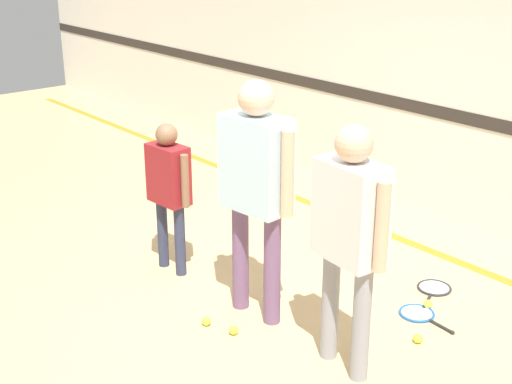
{
  "coord_description": "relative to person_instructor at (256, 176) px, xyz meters",
  "views": [
    {
      "loc": [
        3.72,
        -3.08,
        2.67
      ],
      "look_at": [
        0.24,
        -0.11,
        0.95
      ],
      "focal_mm": 50.0,
      "sensor_mm": 36.0,
      "label": 1
    }
  ],
  "objects": [
    {
      "name": "person_student_right",
      "position": [
        0.87,
        -0.01,
        -0.07
      ],
      "size": [
        0.61,
        0.29,
        1.61
      ],
      "rotation": [
        0.0,
        0.0,
        3.04
      ],
      "color": "gray",
      "rests_on": "ground_plane"
    },
    {
      "name": "floor_stripe",
      "position": [
        -0.24,
        1.85,
        -1.07
      ],
      "size": [
        14.4,
        0.1,
        0.01
      ],
      "color": "orange",
      "rests_on": "ground_plane"
    },
    {
      "name": "tennis_ball_stray_right",
      "position": [
        1.01,
        0.58,
        -1.04
      ],
      "size": [
        0.07,
        0.07,
        0.07
      ],
      "primitive_type": "sphere",
      "color": "#CCE038",
      "rests_on": "ground_plane"
    },
    {
      "name": "tennis_ball_near_instructor",
      "position": [
        -0.1,
        -0.38,
        -1.04
      ],
      "size": [
        0.07,
        0.07,
        0.07
      ],
      "primitive_type": "sphere",
      "color": "#CCE038",
      "rests_on": "ground_plane"
    },
    {
      "name": "person_student_left",
      "position": [
        -0.99,
        -0.06,
        -0.3
      ],
      "size": [
        0.47,
        0.22,
        1.24
      ],
      "rotation": [
        0.0,
        0.0,
        0.07
      ],
      "color": "#2D334C",
      "rests_on": "ground_plane"
    },
    {
      "name": "racket_spare_on_floor",
      "position": [
        0.79,
        0.89,
        -1.06
      ],
      "size": [
        0.49,
        0.28,
        0.03
      ],
      "rotation": [
        0.0,
        0.0,
        6.2
      ],
      "color": "blue",
      "rests_on": "ground_plane"
    },
    {
      "name": "tennis_ball_by_spare_racket",
      "position": [
        0.77,
        1.02,
        -1.04
      ],
      "size": [
        0.07,
        0.07,
        0.07
      ],
      "primitive_type": "sphere",
      "color": "#CCE038",
      "rests_on": "ground_plane"
    },
    {
      "name": "tennis_ball_stray_left",
      "position": [
        0.12,
        -0.3,
        -1.04
      ],
      "size": [
        0.07,
        0.07,
        0.07
      ],
      "primitive_type": "sphere",
      "color": "#CCE038",
      "rests_on": "ground_plane"
    },
    {
      "name": "wall_back",
      "position": [
        -0.24,
        2.6,
        0.53
      ],
      "size": [
        16.0,
        0.07,
        3.2
      ],
      "color": "silver",
      "rests_on": "ground_plane"
    },
    {
      "name": "ground_plane",
      "position": [
        -0.24,
        0.11,
        -1.07
      ],
      "size": [
        16.0,
        16.0,
        0.0
      ],
      "primitive_type": "plane",
      "color": "tan"
    },
    {
      "name": "person_instructor",
      "position": [
        0.0,
        0.0,
        0.0
      ],
      "size": [
        0.65,
        0.31,
        1.73
      ],
      "rotation": [
        0.0,
        0.0,
        0.09
      ],
      "color": "#6B4C70",
      "rests_on": "ground_plane"
    },
    {
      "name": "racket_second_spare",
      "position": [
        0.63,
        1.29,
        -1.06
      ],
      "size": [
        0.35,
        0.51,
        0.03
      ],
      "rotation": [
        0.0,
        0.0,
        5.13
      ],
      "color": "#28282D",
      "rests_on": "ground_plane"
    }
  ]
}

